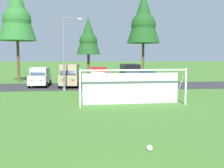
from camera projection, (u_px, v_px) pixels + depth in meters
ground_plane at (86, 105)px, 19.27m from camera, size 400.00×400.00×0.00m
parking_lot_strip at (83, 86)px, 31.81m from camera, size 52.00×8.40×0.01m
soccer_ball at (150, 148)px, 9.87m from camera, size 0.22×0.22×0.22m
soccer_goal at (132, 86)px, 19.56m from camera, size 7.51×2.34×2.57m
parked_car_slot_far_left at (40, 77)px, 31.55m from camera, size 2.22×4.64×2.16m
parked_car_slot_left at (70, 75)px, 31.37m from camera, size 2.44×4.92×2.52m
parked_car_slot_center_left at (99, 76)px, 32.09m from camera, size 2.30×4.69×2.16m
parked_car_slot_center at (130, 74)px, 32.63m from camera, size 2.25×4.83×2.52m
parked_car_slot_center_right at (146, 79)px, 31.45m from camera, size 2.13×4.25×1.72m
tree_left_edge at (17, 13)px, 36.97m from camera, size 4.97×4.97×13.25m
tree_mid_left at (88, 37)px, 38.91m from camera, size 3.33×3.33×8.88m
tree_center_back at (143, 19)px, 41.20m from camera, size 4.87×4.87×12.98m
street_lamp at (66, 53)px, 27.19m from camera, size 2.00×0.32×7.17m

